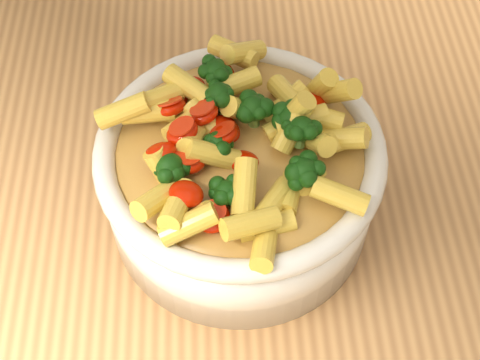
{
  "coord_description": "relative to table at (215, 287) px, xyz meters",
  "views": [
    {
      "loc": [
        0.01,
        -0.3,
        1.41
      ],
      "look_at": [
        0.03,
        0.02,
        0.95
      ],
      "focal_mm": 50.0,
      "sensor_mm": 36.0,
      "label": 1
    }
  ],
  "objects": [
    {
      "name": "table",
      "position": [
        0.0,
        0.0,
        0.0
      ],
      "size": [
        1.2,
        0.8,
        0.9
      ],
      "color": "tan",
      "rests_on": "ground"
    },
    {
      "name": "serving_bowl",
      "position": [
        0.03,
        0.02,
        0.15
      ],
      "size": [
        0.23,
        0.23,
        0.1
      ],
      "color": "white",
      "rests_on": "table"
    },
    {
      "name": "pasta_salad",
      "position": [
        0.03,
        0.02,
        0.21
      ],
      "size": [
        0.18,
        0.18,
        0.04
      ],
      "color": "#FED750",
      "rests_on": "serving_bowl"
    }
  ]
}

